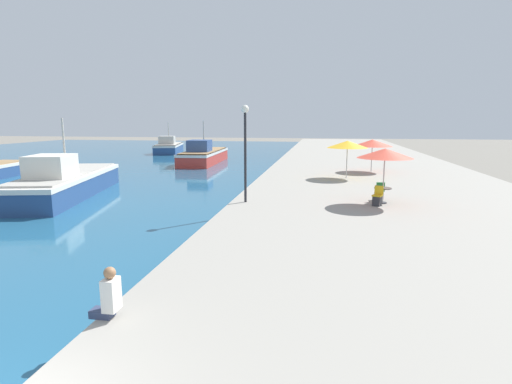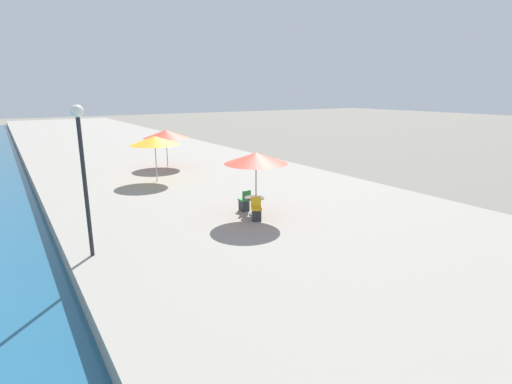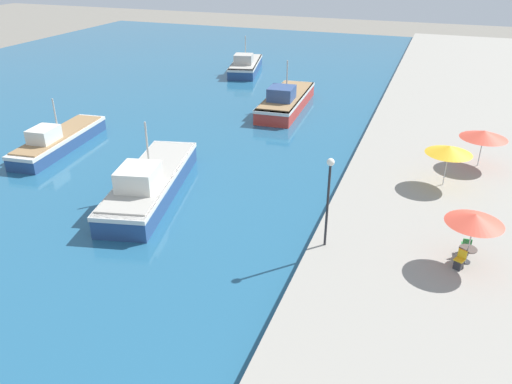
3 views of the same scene
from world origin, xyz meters
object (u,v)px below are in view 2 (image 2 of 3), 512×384
Objects in this scene: cafe_chair_left at (256,212)px; cafe_umbrella_white at (155,141)px; cafe_umbrella_pink at (256,158)px; cafe_chair_right at (244,203)px; cafe_table at (254,202)px; cafe_umbrella_striped at (166,134)px; lamppost at (82,156)px.

cafe_umbrella_white is at bearing -58.31° from cafe_chair_left.
cafe_chair_left is at bearing -120.87° from cafe_umbrella_pink.
cafe_table is at bearing -90.00° from cafe_chair_right.
cafe_table is (-0.84, -12.16, -1.64)m from cafe_umbrella_striped.
lamppost reaches higher than cafe_umbrella_pink.
cafe_chair_left is (0.91, -8.96, -1.95)m from cafe_umbrella_white.
lamppost is at bearing -174.27° from cafe_umbrella_pink.
cafe_table is 0.18× the size of lamppost.
cafe_umbrella_white is 10.52m from lamppost.
lamppost is at bearing -119.82° from cafe_umbrella_white.
cafe_umbrella_striped is at bearing 82.19° from cafe_chair_right.
cafe_umbrella_pink is 12.33m from cafe_umbrella_striped.
cafe_chair_left is 1.40m from cafe_chair_right.
cafe_chair_right is (-0.89, -11.43, -1.85)m from cafe_umbrella_striped.
cafe_table is at bearing 84.32° from cafe_umbrella_pink.
cafe_umbrella_pink is 2.85× the size of cafe_chair_left.
cafe_table is 6.97m from lamppost.
cafe_umbrella_pink reaches higher than cafe_umbrella_white.
cafe_umbrella_white is 3.41× the size of cafe_table.
cafe_chair_left is 0.20× the size of lamppost.
cafe_umbrella_pink is 3.24× the size of cafe_table.
cafe_umbrella_striped is at bearing 60.64° from lamppost.
lamppost is at bearing -119.36° from cafe_umbrella_striped.
lamppost is (-6.40, -1.51, 2.77)m from cafe_chair_right.
cafe_umbrella_pink is 2.85× the size of cafe_chair_right.
cafe_umbrella_white is 8.57m from cafe_table.
lamppost reaches higher than cafe_chair_right.
cafe_umbrella_striped is at bearing -69.27° from cafe_chair_left.
cafe_umbrella_striped is 12.30m from cafe_table.
cafe_umbrella_pink is 0.95× the size of cafe_umbrella_white.
cafe_chair_left is at bearing -115.90° from cafe_table.
cafe_umbrella_striped is 0.65× the size of lamppost.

